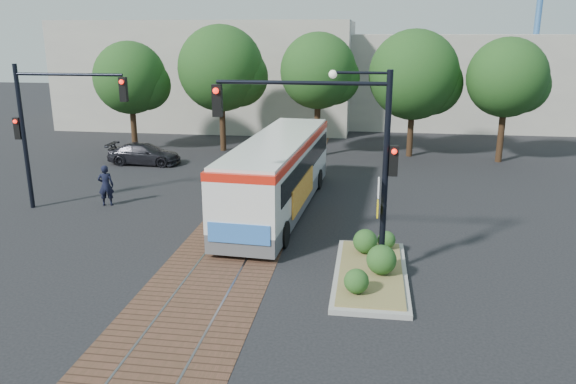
# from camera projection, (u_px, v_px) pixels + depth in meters

# --- Properties ---
(ground) EXTENTS (120.00, 120.00, 0.00)m
(ground) POSITION_uv_depth(u_px,v_px,m) (226.00, 256.00, 18.80)
(ground) COLOR black
(ground) RESTS_ON ground
(trackbed) EXTENTS (3.60, 40.00, 0.02)m
(trackbed) POSITION_uv_depth(u_px,v_px,m) (251.00, 218.00, 22.60)
(trackbed) COLOR #523425
(trackbed) RESTS_ON ground
(tree_row) EXTENTS (26.40, 5.60, 7.67)m
(tree_row) POSITION_uv_depth(u_px,v_px,m) (314.00, 74.00, 32.91)
(tree_row) COLOR #382314
(tree_row) RESTS_ON ground
(warehouses) EXTENTS (40.00, 13.00, 8.00)m
(warehouses) POSITION_uv_depth(u_px,v_px,m) (308.00, 75.00, 45.16)
(warehouses) COLOR #ADA899
(warehouses) RESTS_ON ground
(city_bus) EXTENTS (3.12, 11.53, 3.05)m
(city_bus) POSITION_uv_depth(u_px,v_px,m) (278.00, 171.00, 23.17)
(city_bus) COLOR #4E4E50
(city_bus) RESTS_ON ground
(traffic_island) EXTENTS (2.20, 5.20, 1.13)m
(traffic_island) POSITION_uv_depth(u_px,v_px,m) (372.00, 265.00, 17.18)
(traffic_island) COLOR gray
(traffic_island) RESTS_ON ground
(signal_pole_main) EXTENTS (5.49, 0.46, 6.00)m
(signal_pole_main) POSITION_uv_depth(u_px,v_px,m) (344.00, 141.00, 16.34)
(signal_pole_main) COLOR black
(signal_pole_main) RESTS_ON ground
(signal_pole_left) EXTENTS (4.99, 0.34, 6.00)m
(signal_pole_left) POSITION_uv_depth(u_px,v_px,m) (47.00, 118.00, 22.70)
(signal_pole_left) COLOR black
(signal_pole_left) RESTS_ON ground
(officer) EXTENTS (0.74, 0.59, 1.78)m
(officer) POSITION_uv_depth(u_px,v_px,m) (106.00, 185.00, 23.99)
(officer) COLOR black
(officer) RESTS_ON ground
(parked_car) EXTENTS (4.10, 1.70, 1.19)m
(parked_car) POSITION_uv_depth(u_px,v_px,m) (144.00, 154.00, 31.61)
(parked_car) COLOR black
(parked_car) RESTS_ON ground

